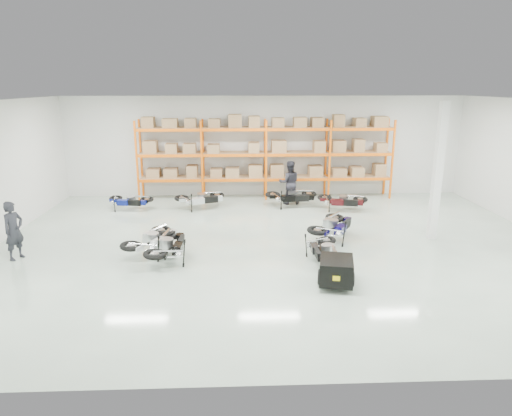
{
  "coord_description": "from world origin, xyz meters",
  "views": [
    {
      "loc": [
        -1.27,
        -13.72,
        4.99
      ],
      "look_at": [
        -0.67,
        0.57,
        1.1
      ],
      "focal_mm": 32.0,
      "sensor_mm": 36.0,
      "label": 1
    }
  ],
  "objects_px": {
    "moto_black_far_left": "(169,241)",
    "person_back": "(289,183)",
    "trailer": "(336,270)",
    "moto_back_b": "(201,196)",
    "moto_back_a": "(129,198)",
    "person_left": "(14,231)",
    "moto_back_d": "(342,198)",
    "moto_blue_centre": "(334,222)",
    "moto_back_c": "(292,193)",
    "moto_silver_left": "(153,236)",
    "moto_touring_right": "(325,246)"
  },
  "relations": [
    {
      "from": "trailer",
      "to": "person_back",
      "type": "height_order",
      "value": "person_back"
    },
    {
      "from": "moto_back_c",
      "to": "moto_back_d",
      "type": "height_order",
      "value": "moto_back_c"
    },
    {
      "from": "moto_black_far_left",
      "to": "trailer",
      "type": "xyz_separation_m",
      "value": [
        4.5,
        -1.97,
        -0.16
      ]
    },
    {
      "from": "moto_blue_centre",
      "to": "person_left",
      "type": "bearing_deg",
      "value": 39.16
    },
    {
      "from": "moto_back_d",
      "to": "moto_silver_left",
      "type": "bearing_deg",
      "value": 139.08
    },
    {
      "from": "moto_back_b",
      "to": "person_left",
      "type": "height_order",
      "value": "person_left"
    },
    {
      "from": "moto_silver_left",
      "to": "person_back",
      "type": "bearing_deg",
      "value": -105.31
    },
    {
      "from": "moto_back_c",
      "to": "moto_silver_left",
      "type": "bearing_deg",
      "value": 135.19
    },
    {
      "from": "moto_silver_left",
      "to": "person_back",
      "type": "xyz_separation_m",
      "value": [
        4.77,
        5.81,
        0.36
      ]
    },
    {
      "from": "moto_silver_left",
      "to": "person_left",
      "type": "relative_size",
      "value": 1.08
    },
    {
      "from": "moto_blue_centre",
      "to": "moto_back_c",
      "type": "distance_m",
      "value": 4.36
    },
    {
      "from": "moto_back_a",
      "to": "moto_back_b",
      "type": "height_order",
      "value": "moto_back_b"
    },
    {
      "from": "moto_touring_right",
      "to": "person_left",
      "type": "bearing_deg",
      "value": 175.12
    },
    {
      "from": "moto_black_far_left",
      "to": "moto_back_c",
      "type": "relative_size",
      "value": 1.02
    },
    {
      "from": "moto_touring_right",
      "to": "moto_back_d",
      "type": "bearing_deg",
      "value": 71.76
    },
    {
      "from": "moto_black_far_left",
      "to": "person_back",
      "type": "bearing_deg",
      "value": -120.94
    },
    {
      "from": "moto_blue_centre",
      "to": "trailer",
      "type": "height_order",
      "value": "moto_blue_centre"
    },
    {
      "from": "moto_silver_left",
      "to": "moto_back_b",
      "type": "relative_size",
      "value": 1.05
    },
    {
      "from": "moto_black_far_left",
      "to": "person_back",
      "type": "distance_m",
      "value": 7.65
    },
    {
      "from": "trailer",
      "to": "moto_back_b",
      "type": "relative_size",
      "value": 0.99
    },
    {
      "from": "moto_back_c",
      "to": "person_left",
      "type": "bearing_deg",
      "value": 119.76
    },
    {
      "from": "trailer",
      "to": "moto_silver_left",
      "type": "bearing_deg",
      "value": 165.47
    },
    {
      "from": "moto_silver_left",
      "to": "moto_back_c",
      "type": "height_order",
      "value": "moto_silver_left"
    },
    {
      "from": "moto_silver_left",
      "to": "moto_back_a",
      "type": "bearing_deg",
      "value": -45.73
    },
    {
      "from": "moto_silver_left",
      "to": "trailer",
      "type": "relative_size",
      "value": 1.06
    },
    {
      "from": "moto_back_c",
      "to": "person_back",
      "type": "height_order",
      "value": "person_back"
    },
    {
      "from": "moto_back_d",
      "to": "person_back",
      "type": "xyz_separation_m",
      "value": [
        -2.05,
        1.13,
        0.4
      ]
    },
    {
      "from": "moto_silver_left",
      "to": "moto_touring_right",
      "type": "height_order",
      "value": "moto_silver_left"
    },
    {
      "from": "moto_touring_right",
      "to": "moto_back_c",
      "type": "height_order",
      "value": "moto_back_c"
    },
    {
      "from": "moto_back_a",
      "to": "moto_back_b",
      "type": "xyz_separation_m",
      "value": [
        2.91,
        0.1,
        0.06
      ]
    },
    {
      "from": "trailer",
      "to": "moto_back_d",
      "type": "height_order",
      "value": "moto_back_d"
    },
    {
      "from": "moto_back_a",
      "to": "moto_back_c",
      "type": "xyz_separation_m",
      "value": [
        6.71,
        0.26,
        0.08
      ]
    },
    {
      "from": "moto_black_far_left",
      "to": "moto_back_b",
      "type": "xyz_separation_m",
      "value": [
        0.5,
        5.75,
        -0.03
      ]
    },
    {
      "from": "moto_back_d",
      "to": "moto_blue_centre",
      "type": "bearing_deg",
      "value": 177.61
    },
    {
      "from": "moto_back_a",
      "to": "person_left",
      "type": "xyz_separation_m",
      "value": [
        -2.1,
        -5.35,
        0.38
      ]
    },
    {
      "from": "moto_silver_left",
      "to": "moto_touring_right",
      "type": "xyz_separation_m",
      "value": [
        5.05,
        -0.92,
        -0.07
      ]
    },
    {
      "from": "person_left",
      "to": "moto_touring_right",
      "type": "bearing_deg",
      "value": -69.29
    },
    {
      "from": "moto_blue_centre",
      "to": "moto_back_a",
      "type": "height_order",
      "value": "moto_blue_centre"
    },
    {
      "from": "trailer",
      "to": "moto_back_b",
      "type": "height_order",
      "value": "moto_back_b"
    },
    {
      "from": "moto_back_b",
      "to": "moto_back_a",
      "type": "bearing_deg",
      "value": 74.04
    },
    {
      "from": "moto_touring_right",
      "to": "moto_back_b",
      "type": "relative_size",
      "value": 0.92
    },
    {
      "from": "moto_back_b",
      "to": "moto_back_d",
      "type": "distance_m",
      "value": 5.81
    },
    {
      "from": "moto_back_c",
      "to": "moto_back_d",
      "type": "distance_m",
      "value": 2.1
    },
    {
      "from": "trailer",
      "to": "moto_back_b",
      "type": "xyz_separation_m",
      "value": [
        -4.0,
        7.71,
        0.13
      ]
    },
    {
      "from": "moto_touring_right",
      "to": "moto_back_c",
      "type": "xyz_separation_m",
      "value": [
        -0.21,
        6.28,
        0.06
      ]
    },
    {
      "from": "moto_touring_right",
      "to": "person_left",
      "type": "height_order",
      "value": "person_left"
    },
    {
      "from": "moto_back_a",
      "to": "person_left",
      "type": "height_order",
      "value": "person_left"
    },
    {
      "from": "moto_blue_centre",
      "to": "person_back",
      "type": "bearing_deg",
      "value": -47.33
    },
    {
      "from": "moto_silver_left",
      "to": "person_back",
      "type": "relative_size",
      "value": 1.01
    },
    {
      "from": "moto_blue_centre",
      "to": "moto_back_d",
      "type": "bearing_deg",
      "value": -75.75
    }
  ]
}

